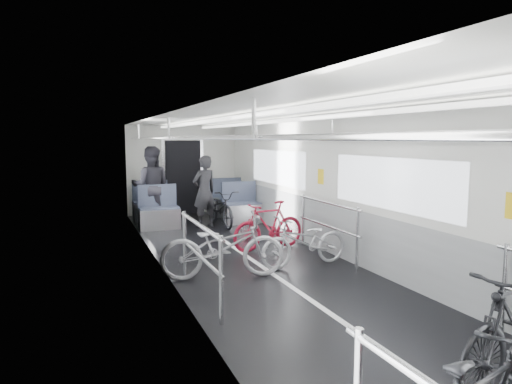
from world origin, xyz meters
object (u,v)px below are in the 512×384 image
Objects in this scene: person_standing at (204,192)px; person_seated at (151,186)px; bike_aisle at (221,208)px; bike_right_mid at (305,241)px; bike_right_far at (269,226)px; bike_left_far at (223,246)px.

person_seated is (-1.11, 0.67, 0.10)m from person_standing.
bike_aisle is at bearing 160.10° from person_standing.
bike_aisle is at bearing 179.05° from bike_right_mid.
bike_right_mid is 0.94× the size of person_standing.
bike_right_far is at bearing 130.24° from person_seated.
bike_left_far is 1.10× the size of bike_aisle.
bike_right_far is 3.64m from person_seated.
bike_left_far is at bearing -108.24° from bike_aisle.
person_seated reaches higher than bike_left_far.
bike_left_far is at bearing 58.90° from person_standing.
person_seated reaches higher than bike_right_mid.
person_standing is at bearing -0.36° from bike_left_far.
person_seated is (-1.75, 4.44, 0.53)m from bike_right_mid.
bike_left_far is 4.05m from bike_aisle.
bike_aisle is (-0.15, 2.53, -0.02)m from bike_right_far.
bike_aisle is at bearing -5.79° from bike_left_far.
bike_right_far is at bearing -179.90° from bike_right_mid.
bike_aisle is 1.72m from person_seated.
bike_right_mid is at bearing 79.78° from person_standing.
bike_right_far is at bearing -88.31° from bike_aisle.
bike_right_mid is 4.80m from person_seated.
person_standing reaches higher than bike_right_mid.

